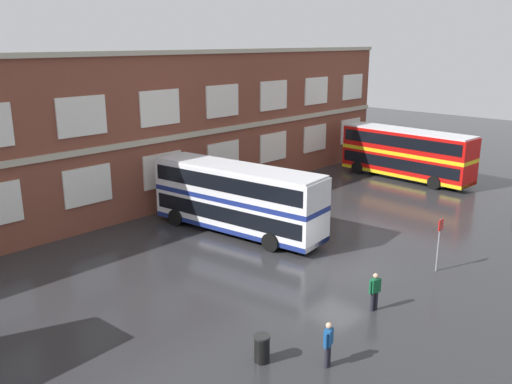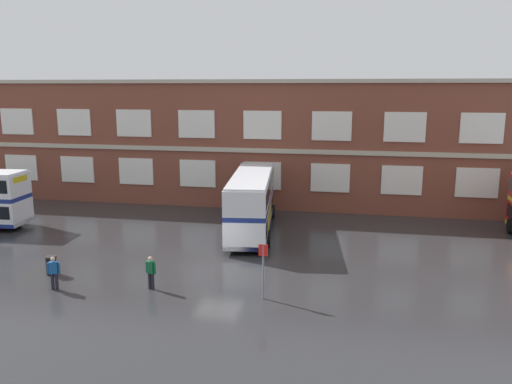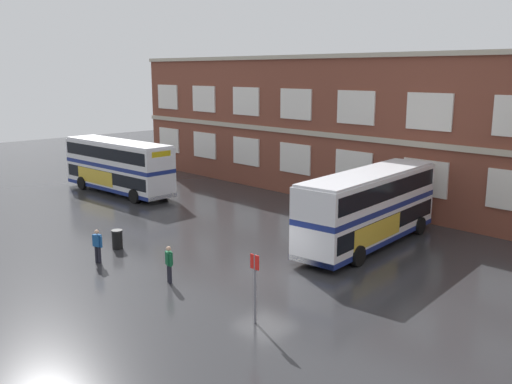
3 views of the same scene
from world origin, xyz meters
The scene contains 8 objects.
ground_plane centered at (0.00, 2.00, 0.00)m, with size 120.00×120.00×0.00m, color #2B2B2D.
brick_terminal_building centered at (-2.79, 17.98, 5.10)m, with size 54.57×8.19×10.48m.
double_decker_middle centered at (0.40, 7.46, 2.15)m, with size 3.88×11.23×4.07m.
double_decker_far centered at (19.04, 6.60, 2.15)m, with size 3.25×11.11×4.07m.
waiting_passenger centered at (-2.42, -3.62, 0.93)m, with size 0.63×0.35×1.70m.
second_passenger centered at (-7.10, -4.61, 0.93)m, with size 0.63×0.35×1.70m.
bus_stand_flag centered at (3.26, -3.71, 1.64)m, with size 0.44×0.10×2.70m.
station_litter_bin centered at (-8.48, -2.74, 0.52)m, with size 0.60×0.60×1.03m.
Camera 1 is at (-20.96, -14.25, 11.09)m, focal length 37.94 mm.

